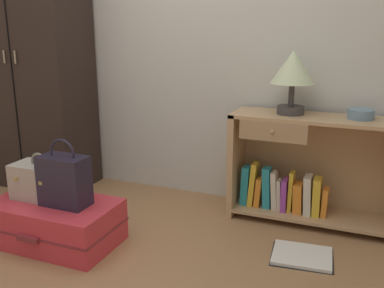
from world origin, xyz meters
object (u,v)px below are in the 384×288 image
at_px(train_case, 41,181).
at_px(handbag, 64,180).
at_px(bowl, 361,114).
at_px(open_book_on_floor, 302,256).
at_px(suitcase_large, 55,222).
at_px(table_lamp, 293,71).
at_px(wardrobe, 33,55).
at_px(bookshelf, 306,171).

height_order(train_case, handbag, handbag).
height_order(bowl, open_book_on_floor, bowl).
relative_size(suitcase_large, train_case, 2.26).
bearing_deg(train_case, table_lamp, 33.37).
bearing_deg(table_lamp, train_case, -146.63).
xyz_separation_m(wardrobe, table_lamp, (1.94, 0.07, -0.05)).
xyz_separation_m(suitcase_large, open_book_on_floor, (1.38, 0.37, -0.12)).
bearing_deg(table_lamp, bowl, 1.57).
distance_m(table_lamp, bowl, 0.48).
relative_size(bowl, train_case, 0.48).
bearing_deg(train_case, bowl, 26.77).
distance_m(bookshelf, train_case, 1.64).
height_order(bookshelf, table_lamp, table_lamp).
bearing_deg(handbag, wardrobe, 136.82).
xyz_separation_m(table_lamp, open_book_on_floor, (0.19, -0.51, -0.96)).
distance_m(wardrobe, suitcase_large, 1.42).
bearing_deg(handbag, open_book_on_floor, 15.85).
relative_size(bowl, suitcase_large, 0.21).
xyz_separation_m(wardrobe, open_book_on_floor, (2.14, -0.44, -1.01)).
bearing_deg(table_lamp, bookshelf, -2.33).
xyz_separation_m(table_lamp, suitcase_large, (-1.18, -0.87, -0.84)).
distance_m(bowl, train_case, 1.94).
xyz_separation_m(wardrobe, bowl, (2.36, 0.08, -0.29)).
distance_m(bowl, open_book_on_floor, 0.91).
bearing_deg(train_case, wardrobe, 130.41).
bearing_deg(wardrobe, suitcase_large, -46.50).
distance_m(train_case, handbag, 0.20).
xyz_separation_m(bookshelf, train_case, (-1.41, -0.84, 0.02)).
bearing_deg(bookshelf, train_case, -149.16).
bearing_deg(table_lamp, handbag, -141.30).
distance_m(wardrobe, bowl, 2.38).
height_order(bookshelf, suitcase_large, bookshelf).
distance_m(bowl, suitcase_large, 1.92).
height_order(train_case, open_book_on_floor, train_case).
distance_m(bookshelf, bowl, 0.49).
relative_size(suitcase_large, open_book_on_floor, 2.03).
bearing_deg(open_book_on_floor, table_lamp, 110.99).
xyz_separation_m(train_case, open_book_on_floor, (1.48, 0.34, -0.35)).
distance_m(suitcase_large, train_case, 0.26).
xyz_separation_m(wardrobe, handbag, (0.85, -0.80, -0.62)).
xyz_separation_m(bowl, open_book_on_floor, (-0.22, -0.52, -0.72)).
xyz_separation_m(table_lamp, train_case, (-1.28, -0.85, -0.61)).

